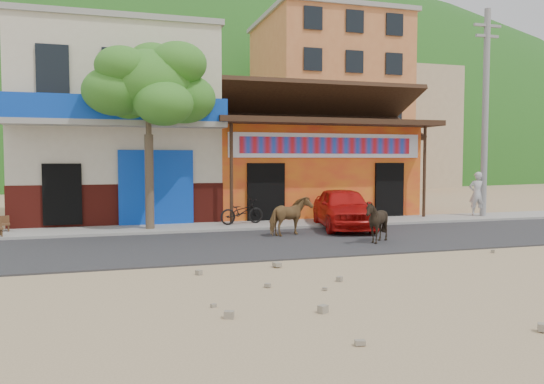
% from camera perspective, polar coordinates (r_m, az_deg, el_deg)
% --- Properties ---
extents(ground, '(120.00, 120.00, 0.00)m').
position_cam_1_polar(ground, '(13.01, 9.62, -6.84)').
color(ground, '#9E825B').
rests_on(ground, ground).
extents(road, '(60.00, 5.00, 0.04)m').
position_cam_1_polar(road, '(15.26, 5.44, -5.20)').
color(road, '#28282B').
rests_on(road, ground).
extents(sidewalk, '(60.00, 2.00, 0.12)m').
position_cam_1_polar(sidewalk, '(18.51, 1.36, -3.53)').
color(sidewalk, gray).
rests_on(sidewalk, ground).
extents(dance_club, '(8.00, 6.00, 3.60)m').
position_cam_1_polar(dance_club, '(22.81, 3.04, 2.18)').
color(dance_club, orange).
rests_on(dance_club, ground).
extents(cafe_building, '(7.00, 6.00, 7.00)m').
position_cam_1_polar(cafe_building, '(21.51, -16.24, 6.50)').
color(cafe_building, beige).
rests_on(cafe_building, ground).
extents(apartment_front, '(9.00, 9.00, 12.00)m').
position_cam_1_polar(apartment_front, '(38.57, 5.88, 8.95)').
color(apartment_front, '#CC723F').
rests_on(apartment_front, ground).
extents(apartment_rear, '(8.00, 8.00, 10.00)m').
position_cam_1_polar(apartment_rear, '(47.83, 13.14, 6.62)').
color(apartment_rear, tan).
rests_on(apartment_rear, ground).
extents(hillside, '(100.00, 40.00, 24.00)m').
position_cam_1_polar(hillside, '(82.24, -12.78, 10.17)').
color(hillside, '#194C14').
rests_on(hillside, ground).
extents(tree, '(3.00, 3.00, 6.00)m').
position_cam_1_polar(tree, '(17.32, -13.12, 6.04)').
color(tree, '#2D721E').
rests_on(tree, sidewalk).
extents(utility_pole, '(0.24, 0.24, 8.00)m').
position_cam_1_polar(utility_pole, '(22.39, 21.96, 7.85)').
color(utility_pole, gray).
rests_on(utility_pole, sidewalk).
extents(cow_tan, '(1.52, 1.16, 1.17)m').
position_cam_1_polar(cow_tan, '(15.96, 1.97, -2.61)').
color(cow_tan, brown).
rests_on(cow_tan, road).
extents(cow_dark, '(1.07, 0.95, 1.16)m').
position_cam_1_polar(cow_dark, '(14.83, 11.19, -3.16)').
color(cow_dark, black).
rests_on(cow_dark, road).
extents(red_car, '(2.40, 4.24, 1.36)m').
position_cam_1_polar(red_car, '(17.70, 7.67, -1.73)').
color(red_car, red).
rests_on(red_car, road).
extents(scooter, '(1.69, 0.92, 0.84)m').
position_cam_1_polar(scooter, '(18.17, -3.26, -2.13)').
color(scooter, black).
rests_on(scooter, sidewalk).
extents(pedestrian, '(0.75, 0.64, 1.73)m').
position_cam_1_polar(pedestrian, '(22.32, 21.21, -0.18)').
color(pedestrian, silver).
rests_on(pedestrian, sidewalk).
extents(cafe_chair_left, '(0.49, 0.49, 0.87)m').
position_cam_1_polar(cafe_chair_left, '(18.30, -27.03, -2.42)').
color(cafe_chair_left, '#4E291A').
rests_on(cafe_chair_left, sidewalk).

